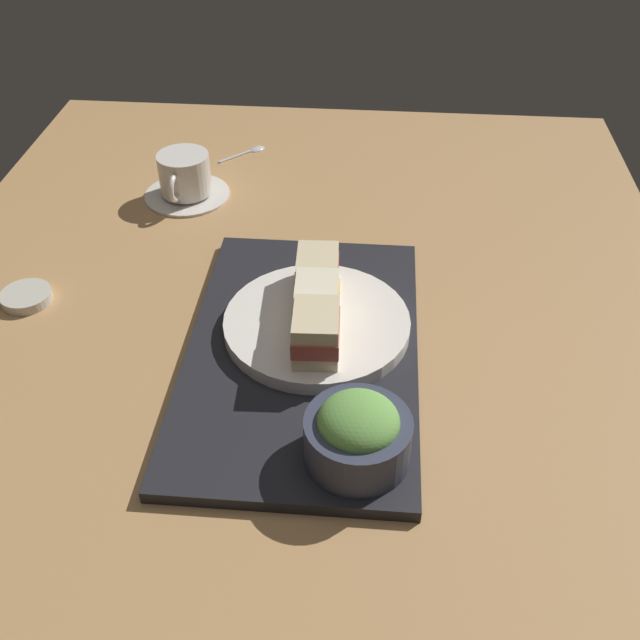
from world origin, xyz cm
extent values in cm
cube|color=tan|center=(0.00, 0.00, -1.50)|extent=(140.00, 100.00, 3.00)
cube|color=black|center=(1.38, -1.79, 0.74)|extent=(43.41, 26.21, 1.48)
cylinder|color=white|center=(4.58, -3.16, 2.31)|extent=(21.77, 21.77, 1.67)
cube|color=beige|center=(-1.06, -3.57, 3.99)|extent=(6.82, 5.18, 1.69)
cube|color=#B74C42|center=(-1.06, -3.57, 5.83)|extent=(7.21, 5.36, 1.99)
cube|color=beige|center=(-1.06, -3.57, 7.67)|extent=(6.82, 5.18, 1.69)
cube|color=#EFE5C1|center=(4.58, -3.16, 3.90)|extent=(6.82, 5.18, 1.51)
cube|color=gold|center=(4.58, -3.16, 5.60)|extent=(6.93, 5.49, 1.89)
cube|color=#EFE5C1|center=(4.58, -3.16, 7.30)|extent=(6.82, 5.18, 1.51)
cube|color=beige|center=(10.22, -2.75, 3.90)|extent=(6.82, 5.18, 1.51)
cube|color=#B74C42|center=(10.22, -2.75, 5.59)|extent=(6.99, 5.33, 1.88)
cube|color=beige|center=(10.22, -2.75, 7.29)|extent=(6.82, 5.18, 1.51)
cylinder|color=#33384C|center=(-14.12, -8.70, 3.93)|extent=(10.39, 10.39, 4.91)
ellipsoid|color=#6BA84C|center=(-14.12, -8.70, 6.38)|extent=(7.83, 7.83, 4.31)
cylinder|color=silver|center=(36.29, 19.58, 0.40)|extent=(12.98, 12.98, 0.80)
cylinder|color=silver|center=(36.29, 19.58, 3.84)|extent=(7.76, 7.76, 6.08)
cylinder|color=black|center=(36.29, 19.58, 6.48)|extent=(7.14, 7.14, 0.40)
torus|color=silver|center=(31.82, 19.98, 3.84)|extent=(4.26, 1.18, 4.21)
cylinder|color=beige|center=(8.83, 33.95, 0.64)|extent=(6.31, 6.31, 1.29)
cube|color=silver|center=(49.88, 13.96, 0.25)|extent=(5.70, 5.81, 0.50)
ellipsoid|color=silver|center=(52.55, 11.23, 0.40)|extent=(3.39, 3.40, 0.80)
camera|label=1|loc=(-61.35, -9.06, 57.72)|focal=41.53mm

